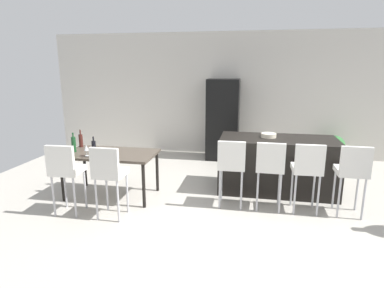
# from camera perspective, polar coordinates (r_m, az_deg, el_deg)

# --- Properties ---
(ground_plane) EXTENTS (10.00, 10.00, 0.00)m
(ground_plane) POSITION_cam_1_polar(r_m,az_deg,el_deg) (5.06, 10.51, -11.02)
(ground_plane) COLOR #ADA89E
(back_wall) EXTENTS (10.00, 0.12, 2.90)m
(back_wall) POSITION_cam_1_polar(r_m,az_deg,el_deg) (7.75, 11.19, 8.56)
(back_wall) COLOR beige
(back_wall) RESTS_ON ground_plane
(kitchen_island) EXTENTS (1.94, 0.92, 0.92)m
(kitchen_island) POSITION_cam_1_polar(r_m,az_deg,el_deg) (5.67, 14.94, -3.56)
(kitchen_island) COLOR black
(kitchen_island) RESTS_ON ground_plane
(bar_chair_left) EXTENTS (0.41, 0.41, 1.05)m
(bar_chair_left) POSITION_cam_1_polar(r_m,az_deg,el_deg) (4.78, 7.09, -3.37)
(bar_chair_left) COLOR silver
(bar_chair_left) RESTS_ON ground_plane
(bar_chair_middle) EXTENTS (0.41, 0.41, 1.05)m
(bar_chair_middle) POSITION_cam_1_polar(r_m,az_deg,el_deg) (4.79, 13.79, -3.66)
(bar_chair_middle) COLOR silver
(bar_chair_middle) RESTS_ON ground_plane
(bar_chair_right) EXTENTS (0.41, 0.41, 1.05)m
(bar_chair_right) POSITION_cam_1_polar(r_m,az_deg,el_deg) (4.84, 19.96, -3.89)
(bar_chair_right) COLOR silver
(bar_chair_right) RESTS_ON ground_plane
(bar_chair_far) EXTENTS (0.41, 0.41, 1.05)m
(bar_chair_far) POSITION_cam_1_polar(r_m,az_deg,el_deg) (4.98, 26.78, -4.08)
(bar_chair_far) COLOR silver
(bar_chair_far) RESTS_ON ground_plane
(dining_table) EXTENTS (1.47, 0.82, 0.74)m
(dining_table) POSITION_cam_1_polar(r_m,az_deg,el_deg) (5.34, -14.37, -2.20)
(dining_table) COLOR #4C4238
(dining_table) RESTS_ON ground_plane
(dining_chair_near) EXTENTS (0.42, 0.42, 1.05)m
(dining_chair_near) POSITION_cam_1_polar(r_m,az_deg,el_deg) (4.84, -21.75, -4.05)
(dining_chair_near) COLOR silver
(dining_chair_near) RESTS_ON ground_plane
(dining_chair_far) EXTENTS (0.40, 0.40, 1.05)m
(dining_chair_far) POSITION_cam_1_polar(r_m,az_deg,el_deg) (4.53, -14.69, -4.69)
(dining_chair_far) COLOR silver
(dining_chair_far) RESTS_ON ground_plane
(wine_bottle_corner) EXTENTS (0.07, 0.07, 0.30)m
(wine_bottle_corner) POSITION_cam_1_polar(r_m,az_deg,el_deg) (5.83, -19.27, 0.63)
(wine_bottle_corner) COLOR #471E19
(wine_bottle_corner) RESTS_ON dining_table
(wine_bottle_near) EXTENTS (0.06, 0.06, 0.33)m
(wine_bottle_near) POSITION_cam_1_polar(r_m,az_deg,el_deg) (5.07, -17.13, -0.85)
(wine_bottle_near) COLOR black
(wine_bottle_near) RESTS_ON dining_table
(wine_bottle_far) EXTENTS (0.07, 0.07, 0.32)m
(wine_bottle_far) POSITION_cam_1_polar(r_m,az_deg,el_deg) (5.52, -20.41, -0.02)
(wine_bottle_far) COLOR #194723
(wine_bottle_far) RESTS_ON dining_table
(wine_glass_left) EXTENTS (0.07, 0.07, 0.17)m
(wine_glass_left) POSITION_cam_1_polar(r_m,az_deg,el_deg) (5.21, -18.39, -0.69)
(wine_glass_left) COLOR silver
(wine_glass_left) RESTS_ON dining_table
(refrigerator) EXTENTS (0.72, 0.68, 1.84)m
(refrigerator) POSITION_cam_1_polar(r_m,az_deg,el_deg) (7.41, 5.56, 4.40)
(refrigerator) COLOR black
(refrigerator) RESTS_ON ground_plane
(fruit_bowl) EXTENTS (0.26, 0.26, 0.07)m
(fruit_bowl) POSITION_cam_1_polar(r_m,az_deg,el_deg) (5.60, 13.55, 1.53)
(fruit_bowl) COLOR beige
(fruit_bowl) RESTS_ON kitchen_island
(potted_plant) EXTENTS (0.43, 0.43, 0.63)m
(potted_plant) POSITION_cam_1_polar(r_m,az_deg,el_deg) (7.69, 24.11, -0.53)
(potted_plant) COLOR #996B4C
(potted_plant) RESTS_ON ground_plane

